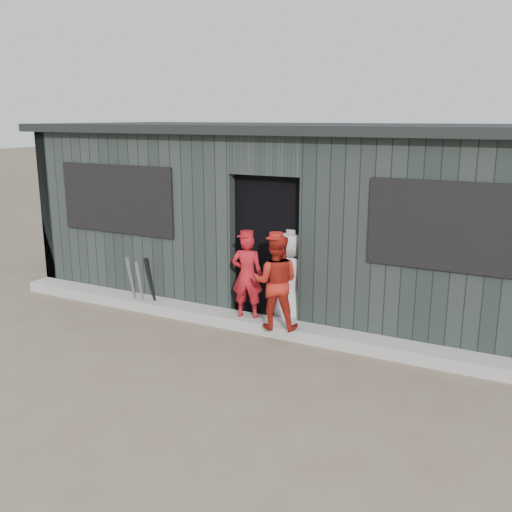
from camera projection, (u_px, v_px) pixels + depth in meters
The scene contains 9 objects.
ground at pixel (176, 386), 5.93m from camera, with size 80.00×80.00×0.00m, color brown.
curb at pixel (257, 324), 7.48m from camera, with size 8.00×0.36×0.15m, color #9B9A96.
bat_left at pixel (132, 283), 8.17m from camera, with size 0.07×0.07×0.81m, color gray.
bat_mid at pixel (140, 286), 8.12m from camera, with size 0.07×0.07×0.75m, color gray.
bat_right at pixel (151, 284), 8.06m from camera, with size 0.07×0.07×0.86m, color black.
player_red_left at pixel (247, 275), 7.41m from camera, with size 0.41×0.27×1.13m, color #AB151E.
player_red_right at pixel (276, 282), 7.01m from camera, with size 0.58×0.45×1.19m, color #A21E13.
player_grey_back at pixel (292, 278), 7.53m from camera, with size 0.63×0.41×1.29m, color #B6B6B6.
dugout at pixel (308, 214), 8.65m from camera, with size 8.30×3.30×2.62m.
Camera 1 is at (3.24, -4.45, 2.72)m, focal length 40.00 mm.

